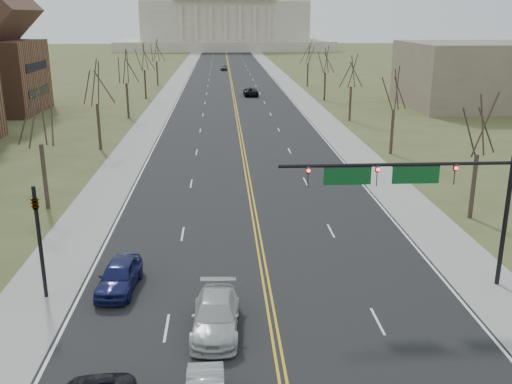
{
  "coord_description": "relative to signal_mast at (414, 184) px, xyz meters",
  "views": [
    {
      "loc": [
        -2.26,
        -13.72,
        13.93
      ],
      "look_at": [
        -0.11,
        21.54,
        3.0
      ],
      "focal_mm": 40.0,
      "sensor_mm": 36.0,
      "label": 1
    }
  ],
  "objects": [
    {
      "name": "road",
      "position": [
        -7.45,
        96.5,
        -5.76
      ],
      "size": [
        20.0,
        380.0,
        0.01
      ],
      "primitive_type": "cube",
      "color": "black",
      "rests_on": "ground"
    },
    {
      "name": "cross_road",
      "position": [
        -7.45,
        -7.5,
        -5.76
      ],
      "size": [
        120.0,
        14.0,
        0.01
      ],
      "primitive_type": "cube",
      "color": "black",
      "rests_on": "ground"
    },
    {
      "name": "sidewalk_left",
      "position": [
        -19.45,
        96.5,
        -5.75
      ],
      "size": [
        4.0,
        380.0,
        0.03
      ],
      "primitive_type": "cube",
      "color": "gray",
      "rests_on": "ground"
    },
    {
      "name": "sidewalk_right",
      "position": [
        4.55,
        96.5,
        -5.75
      ],
      "size": [
        4.0,
        380.0,
        0.03
      ],
      "primitive_type": "cube",
      "color": "gray",
      "rests_on": "ground"
    },
    {
      "name": "center_line",
      "position": [
        -7.45,
        96.5,
        -5.75
      ],
      "size": [
        0.42,
        380.0,
        0.01
      ],
      "primitive_type": "cube",
      "color": "gold",
      "rests_on": "road"
    },
    {
      "name": "edge_line_left",
      "position": [
        -17.25,
        96.5,
        -5.75
      ],
      "size": [
        0.15,
        380.0,
        0.01
      ],
      "primitive_type": "cube",
      "color": "silver",
      "rests_on": "road"
    },
    {
      "name": "edge_line_right",
      "position": [
        2.35,
        96.5,
        -5.75
      ],
      "size": [
        0.15,
        380.0,
        0.01
      ],
      "primitive_type": "cube",
      "color": "silver",
      "rests_on": "road"
    },
    {
      "name": "capitol",
      "position": [
        -7.45,
        236.41,
        8.44
      ],
      "size": [
        90.0,
        60.0,
        50.0
      ],
      "color": "beige",
      "rests_on": "ground"
    },
    {
      "name": "signal_mast",
      "position": [
        0.0,
        0.0,
        0.0
      ],
      "size": [
        12.12,
        0.44,
        7.2
      ],
      "color": "black",
      "rests_on": "ground"
    },
    {
      "name": "signal_left",
      "position": [
        -18.95,
        0.0,
        -2.05
      ],
      "size": [
        0.32,
        0.36,
        6.0
      ],
      "color": "black",
      "rests_on": "ground"
    },
    {
      "name": "tree_r_0",
      "position": [
        8.05,
        10.5,
        0.79
      ],
      "size": [
        3.74,
        3.74,
        8.5
      ],
      "color": "#34271F",
      "rests_on": "ground"
    },
    {
      "name": "tree_l_0",
      "position": [
        -22.95,
        14.5,
        1.18
      ],
      "size": [
        3.96,
        3.96,
        9.0
      ],
      "color": "#34271F",
      "rests_on": "ground"
    },
    {
      "name": "tree_r_1",
      "position": [
        8.05,
        30.5,
        0.79
      ],
      "size": [
        3.74,
        3.74,
        8.5
      ],
      "color": "#34271F",
      "rests_on": "ground"
    },
    {
      "name": "tree_l_1",
      "position": [
        -22.95,
        34.5,
        1.18
      ],
      "size": [
        3.96,
        3.96,
        9.0
      ],
      "color": "#34271F",
      "rests_on": "ground"
    },
    {
      "name": "tree_r_2",
      "position": [
        8.05,
        50.5,
        0.79
      ],
      "size": [
        3.74,
        3.74,
        8.5
      ],
      "color": "#34271F",
      "rests_on": "ground"
    },
    {
      "name": "tree_l_2",
      "position": [
        -22.95,
        54.5,
        1.18
      ],
      "size": [
        3.96,
        3.96,
        9.0
      ],
      "color": "#34271F",
      "rests_on": "ground"
    },
    {
      "name": "tree_r_3",
      "position": [
        8.05,
        70.5,
        0.79
      ],
      "size": [
        3.74,
        3.74,
        8.5
      ],
      "color": "#34271F",
      "rests_on": "ground"
    },
    {
      "name": "tree_l_3",
      "position": [
        -22.95,
        74.5,
        1.18
      ],
      "size": [
        3.96,
        3.96,
        9.0
      ],
      "color": "#34271F",
      "rests_on": "ground"
    },
    {
      "name": "tree_r_4",
      "position": [
        8.05,
        90.5,
        0.79
      ],
      "size": [
        3.74,
        3.74,
        8.5
      ],
      "color": "#34271F",
      "rests_on": "ground"
    },
    {
      "name": "tree_l_4",
      "position": [
        -22.95,
        94.5,
        1.18
      ],
      "size": [
        3.96,
        3.96,
        9.0
      ],
      "color": "#34271F",
      "rests_on": "ground"
    },
    {
      "name": "bldg_right_mass",
      "position": [
        32.55,
        62.5,
        -0.76
      ],
      "size": [
        25.0,
        20.0,
        10.0
      ],
      "primitive_type": "cube",
      "color": "#6D604D",
      "rests_on": "ground"
    },
    {
      "name": "car_sb_inner_second",
      "position": [
        -10.13,
        -3.83,
        -4.99
      ],
      "size": [
        2.36,
        5.31,
        1.51
      ],
      "primitive_type": "imported",
      "rotation": [
        0.0,
        0.0,
        -0.05
      ],
      "color": "#B6B6B6",
      "rests_on": "road"
    },
    {
      "name": "car_sb_outer_second",
      "position": [
        -15.26,
        0.61,
        -4.97
      ],
      "size": [
        2.2,
        4.7,
        1.56
      ],
      "primitive_type": "imported",
      "rotation": [
        0.0,
        0.0,
        -0.08
      ],
      "color": "#161A50",
      "rests_on": "road"
    },
    {
      "name": "car_far_nb",
      "position": [
        -4.33,
        77.16,
        -5.0
      ],
      "size": [
        2.62,
        5.46,
        1.5
      ],
      "primitive_type": "imported",
      "rotation": [
        0.0,
        0.0,
        3.17
      ],
      "color": "black",
      "rests_on": "road"
    },
    {
      "name": "car_far_sb",
      "position": [
        -8.9,
        128.54,
        -5.0
      ],
      "size": [
        1.92,
        4.44,
        1.49
      ],
      "primitive_type": "imported",
      "rotation": [
        0.0,
        0.0,
        -0.04
      ],
      "color": "#4C4F54",
      "rests_on": "road"
    }
  ]
}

